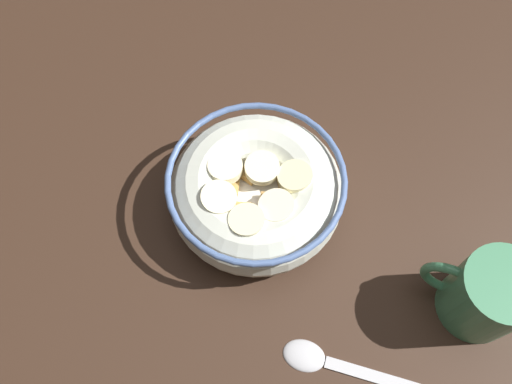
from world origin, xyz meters
TOP-DOWN VIEW (x-y plane):
  - ground_plane at (0.00, 0.00)cm, footprint 99.37×99.37cm
  - cereal_bowl at (-0.01, 0.03)cm, footprint 16.35×16.35cm
  - spoon at (-11.65, 11.04)cm, footprint 13.30×3.72cm
  - coffee_mug at (-21.73, 1.04)cm, footprint 9.22×6.69cm

SIDE VIEW (x-z plane):
  - ground_plane at x=0.00cm, z-range -2.00..0.00cm
  - spoon at x=-11.65cm, z-range -0.06..0.74cm
  - cereal_bowl at x=-0.01cm, z-range 0.07..6.45cm
  - coffee_mug at x=-21.73cm, z-range 0.00..7.61cm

